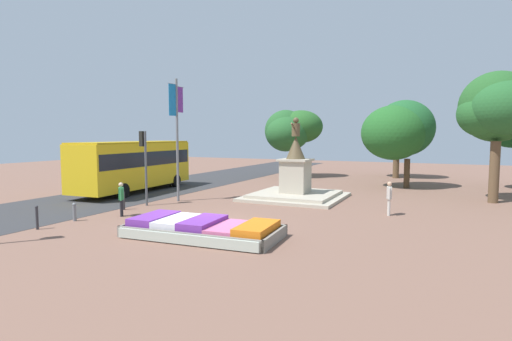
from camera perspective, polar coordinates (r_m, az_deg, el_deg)
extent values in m
plane|color=brown|center=(17.07, -6.97, -7.54)|extent=(87.66, 87.66, 0.00)
cube|color=#333335|center=(23.28, -26.68, -4.66)|extent=(6.91, 76.70, 0.01)
cube|color=#38281C|center=(14.95, -7.57, -8.61)|extent=(5.65, 2.69, 0.37)
cube|color=gray|center=(13.93, -10.00, -9.57)|extent=(5.70, 0.49, 0.41)
cube|color=gray|center=(15.99, -5.45, -7.62)|extent=(5.70, 0.49, 0.41)
cube|color=gray|center=(16.46, -16.22, -7.44)|extent=(0.27, 2.52, 0.41)
cube|color=gray|center=(13.85, 2.79, -9.60)|extent=(0.27, 2.52, 0.41)
cube|color=#72339E|center=(16.00, -14.30, -6.63)|extent=(1.20, 2.19, 0.28)
cube|color=white|center=(15.42, -11.06, -7.09)|extent=(1.20, 2.19, 0.23)
cube|color=#72339E|center=(14.88, -7.58, -7.39)|extent=(1.20, 2.19, 0.28)
cube|color=#D86699|center=(14.42, -3.85, -8.06)|extent=(1.20, 2.19, 0.13)
cube|color=orange|center=(14.00, 0.13, -8.18)|extent=(1.20, 2.19, 0.25)
cube|color=#B2BCAD|center=(13.89, -10.11, -9.62)|extent=(5.42, 0.57, 0.34)
cube|color=#B2A893|center=(23.74, 5.63, -3.77)|extent=(5.45, 5.45, 0.17)
cube|color=#B3A994|center=(23.72, 5.63, -3.36)|extent=(4.58, 4.58, 0.17)
cube|color=#B2A893|center=(23.59, 5.66, -0.90)|extent=(1.50, 1.50, 1.87)
cube|color=#B2A893|center=(23.51, 5.68, 1.52)|extent=(1.77, 1.77, 0.12)
cone|color=brown|center=(23.48, 5.69, 3.27)|extent=(1.12, 1.12, 1.32)
cylinder|color=brown|center=(23.47, 5.71, 5.81)|extent=(0.48, 0.48, 0.77)
sphere|color=brown|center=(23.48, 5.73, 7.15)|extent=(0.33, 0.33, 0.33)
cylinder|color=brown|center=(23.20, 5.39, 6.20)|extent=(0.17, 0.64, 0.51)
cylinder|color=#4C5156|center=(21.78, -15.45, 0.27)|extent=(0.12, 0.12, 3.93)
cube|color=black|center=(21.86, -15.90, 4.38)|extent=(0.27, 0.31, 0.80)
cylinder|color=#4B0808|center=(21.96, -16.16, 5.08)|extent=(0.05, 0.14, 0.14)
cylinder|color=yellow|center=(21.96, -16.14, 4.38)|extent=(0.05, 0.14, 0.14)
cylinder|color=#0D4211|center=(21.96, -16.12, 3.68)|extent=(0.05, 0.14, 0.14)
cylinder|color=slate|center=(22.78, -11.18, 4.20)|extent=(0.14, 0.14, 6.83)
cube|color=#6B2D8C|center=(23.08, -10.79, 9.91)|extent=(0.07, 0.44, 1.42)
cylinder|color=slate|center=(23.16, -10.81, 11.65)|extent=(0.09, 0.58, 0.03)
cube|color=#1972B2|center=(22.61, -11.87, 9.86)|extent=(0.08, 0.54, 1.73)
cylinder|color=slate|center=(22.70, -11.91, 12.03)|extent=(0.10, 0.68, 0.03)
cube|color=gold|center=(27.49, -16.99, 0.78)|extent=(3.26, 9.65, 2.85)
cube|color=black|center=(27.46, -17.01, 1.67)|extent=(3.26, 9.37, 0.91)
cube|color=#B79214|center=(27.42, -17.07, 3.86)|extent=(3.19, 9.46, 0.10)
cylinder|color=black|center=(30.76, -15.12, -1.23)|extent=(0.34, 0.92, 0.90)
cylinder|color=black|center=(29.43, -11.40, -1.43)|extent=(0.34, 0.92, 0.90)
cylinder|color=black|center=(26.42, -22.44, -2.44)|extent=(0.34, 0.92, 0.90)
cylinder|color=black|center=(24.86, -18.47, -2.76)|extent=(0.34, 0.92, 0.90)
cylinder|color=black|center=(19.48, -18.64, -5.03)|extent=(0.13, 0.13, 0.78)
cylinder|color=black|center=(19.30, -18.67, -5.12)|extent=(0.13, 0.13, 0.78)
cube|color=#338C4C|center=(19.29, -18.71, -3.13)|extent=(0.41, 0.43, 0.55)
cylinder|color=#338C4C|center=(19.53, -18.66, -3.11)|extent=(0.09, 0.09, 0.53)
cylinder|color=#338C4C|center=(19.05, -18.74, -3.31)|extent=(0.09, 0.09, 0.53)
sphere|color=beige|center=(19.24, -18.74, -1.92)|extent=(0.20, 0.20, 0.20)
cylinder|color=beige|center=(19.68, 18.43, -4.92)|extent=(0.13, 0.13, 0.79)
cylinder|color=beige|center=(19.50, 18.45, -5.01)|extent=(0.13, 0.13, 0.79)
cube|color=beige|center=(19.49, 18.50, -3.01)|extent=(0.28, 0.41, 0.56)
cylinder|color=beige|center=(19.73, 18.47, -3.00)|extent=(0.09, 0.09, 0.53)
cylinder|color=beige|center=(19.26, 18.52, -3.19)|extent=(0.09, 0.09, 0.53)
sphere|color=tan|center=(19.44, 18.53, -1.81)|extent=(0.20, 0.20, 0.20)
cylinder|color=#2D2D33|center=(18.05, -28.80, -6.04)|extent=(0.11, 0.11, 0.87)
sphere|color=#2D2D33|center=(17.97, -28.87, -4.57)|extent=(0.12, 0.12, 0.12)
cylinder|color=slate|center=(19.09, -24.49, -5.59)|extent=(0.15, 0.15, 0.67)
sphere|color=slate|center=(19.03, -24.54, -4.46)|extent=(0.16, 0.16, 0.16)
cylinder|color=#2D2D33|center=(21.06, -18.41, -4.24)|extent=(0.15, 0.15, 0.82)
sphere|color=#2D2D33|center=(20.99, -18.45, -3.01)|extent=(0.16, 0.16, 0.16)
cylinder|color=#4C3823|center=(30.12, 20.74, -0.39)|extent=(0.41, 0.41, 2.07)
ellipsoid|color=#20592B|center=(30.61, 20.45, 5.70)|extent=(4.15, 3.89, 3.99)
ellipsoid|color=#235E25|center=(29.94, 19.02, 5.13)|extent=(4.45, 4.35, 3.86)
cylinder|color=brown|center=(36.05, 5.41, 0.97)|extent=(0.35, 0.35, 2.35)
ellipsoid|color=#255929|center=(36.27, 4.26, 5.68)|extent=(3.80, 3.61, 3.74)
ellipsoid|color=#275B25|center=(36.14, 6.47, 6.25)|extent=(3.86, 3.83, 2.91)
ellipsoid|color=#255929|center=(35.45, 4.55, 5.29)|extent=(3.76, 3.88, 3.04)
cylinder|color=brown|center=(36.87, 19.37, 0.66)|extent=(0.52, 0.52, 2.17)
ellipsoid|color=#306A2F|center=(37.64, 18.81, 5.09)|extent=(3.90, 3.74, 3.74)
ellipsoid|color=#2F6D34|center=(37.31, 19.99, 4.62)|extent=(3.69, 3.63, 3.48)
ellipsoid|color=#2D6A32|center=(37.28, 20.64, 5.17)|extent=(3.76, 3.93, 3.20)
cylinder|color=brown|center=(25.51, 30.89, -0.20)|extent=(0.51, 0.51, 3.39)
ellipsoid|color=#235B2A|center=(25.43, 32.12, 7.60)|extent=(3.56, 3.16, 2.89)
ellipsoid|color=#255825|center=(26.27, 31.19, 7.81)|extent=(3.99, 3.50, 3.94)
ellipsoid|color=#265F29|center=(26.12, 30.11, 7.05)|extent=(3.14, 3.40, 2.71)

